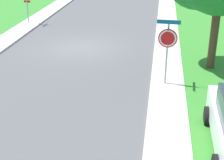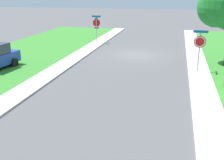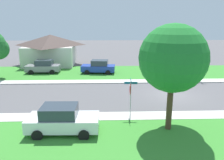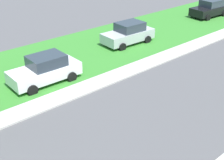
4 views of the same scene
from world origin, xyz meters
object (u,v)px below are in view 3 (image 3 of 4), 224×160
car_white_far_down_street (62,120)px  house_right_setback (51,49)px  stop_sign_far_corner (130,91)px  stop_sign_near_corner (201,65)px  car_blue_across_road (99,67)px  car_grey_kerbside_mid (43,67)px  tree_sidewalk_near (174,60)px

car_white_far_down_street → house_right_setback: bearing=14.4°
stop_sign_far_corner → car_white_far_down_street: bearing=117.6°
stop_sign_near_corner → car_blue_across_road: (4.11, 11.66, -1.00)m
car_grey_kerbside_mid → car_white_far_down_street: (-16.17, -5.43, 0.00)m
car_white_far_down_street → car_blue_across_road: (15.82, -1.78, 0.00)m
stop_sign_near_corner → house_right_setback: (11.04, 19.29, 0.50)m
stop_sign_near_corner → tree_sidewalk_near: (-11.28, 6.72, 2.54)m
car_white_far_down_street → stop_sign_far_corner: bearing=-62.4°
stop_sign_far_corner → tree_sidewalk_near: 3.92m
tree_sidewalk_near → car_blue_across_road: bearing=17.8°
car_grey_kerbside_mid → tree_sidewalk_near: bearing=-142.3°
car_blue_across_road → tree_sidewalk_near: (-15.39, -4.94, 3.54)m
stop_sign_near_corner → tree_sidewalk_near: 13.37m
stop_sign_near_corner → car_blue_across_road: bearing=70.6°
car_grey_kerbside_mid → tree_sidewalk_near: size_ratio=0.66×
stop_sign_near_corner → car_white_far_down_street: 17.85m
car_grey_kerbside_mid → house_right_setback: (6.58, 0.42, 1.50)m
car_grey_kerbside_mid → car_blue_across_road: size_ratio=0.97×
stop_sign_near_corner → stop_sign_far_corner: 13.07m
car_white_far_down_street → house_right_setback: size_ratio=0.47×
stop_sign_near_corner → stop_sign_far_corner: same height
car_grey_kerbside_mid → house_right_setback: size_ratio=0.47×
stop_sign_far_corner → house_right_setback: bearing=26.6°
stop_sign_far_corner → tree_sidewalk_near: (-1.86, -2.35, 2.53)m
stop_sign_far_corner → car_blue_across_road: (13.53, 2.59, -1.01)m
stop_sign_near_corner → car_blue_across_road: 12.40m
stop_sign_near_corner → stop_sign_far_corner: (-9.42, 9.07, 0.01)m
stop_sign_near_corner → car_blue_across_road: size_ratio=0.62×
stop_sign_near_corner → car_grey_kerbside_mid: stop_sign_near_corner is taller
stop_sign_far_corner → car_blue_across_road: stop_sign_far_corner is taller
stop_sign_near_corner → car_grey_kerbside_mid: (4.47, 18.87, -1.00)m
car_white_far_down_street → car_blue_across_road: same height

